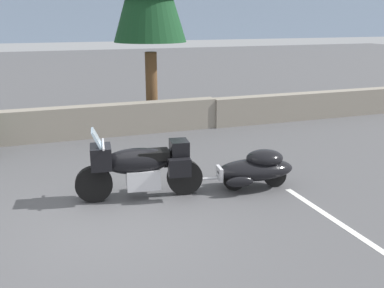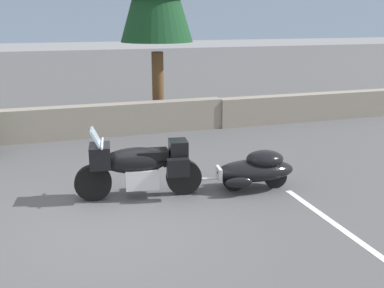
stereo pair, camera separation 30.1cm
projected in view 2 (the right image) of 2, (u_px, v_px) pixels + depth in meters
The scene contains 5 objects.
ground_plane at pixel (111, 222), 7.17m from camera, with size 80.00×80.00×0.00m, color #4C4C4F.
stone_guard_wall at pixel (78, 123), 12.03m from camera, with size 24.00×0.55×0.88m.
touring_motorcycle at pixel (138, 165), 7.99m from camera, with size 2.31×0.93×1.33m.
car_shaped_trailer at pixel (256, 169), 8.42m from camera, with size 2.23×0.91×0.76m.
parking_stripe_marker at pixel (347, 233), 6.79m from camera, with size 0.12×3.60×0.01m, color silver.
Camera 2 is at (-0.75, -6.63, 3.19)m, focal length 41.36 mm.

